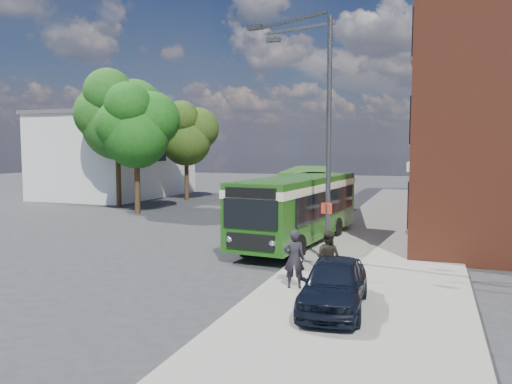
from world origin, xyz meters
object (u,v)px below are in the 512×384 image
at_px(bus_rear, 308,188).
at_px(parked_car, 334,284).
at_px(street_lamp, 319,135).
at_px(bus_front, 299,204).

height_order(bus_rear, parked_car, bus_rear).
height_order(street_lamp, parked_car, street_lamp).
distance_m(bus_front, parked_car, 9.60).
relative_size(street_lamp, bus_rear, 0.80).
bearing_deg(street_lamp, parked_car, -73.38).
relative_size(street_lamp, bus_front, 0.89).
height_order(street_lamp, bus_rear, street_lamp).
relative_size(bus_front, bus_rear, 0.89).
bearing_deg(bus_front, street_lamp, -64.17).
distance_m(street_lamp, parked_car, 7.04).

